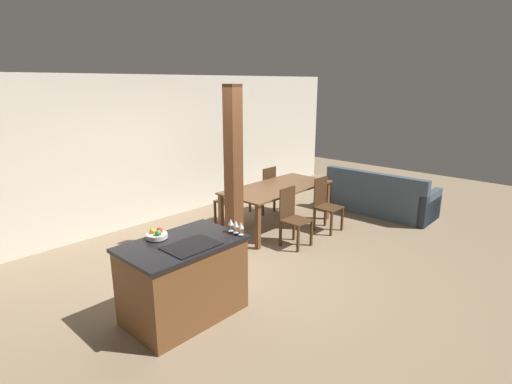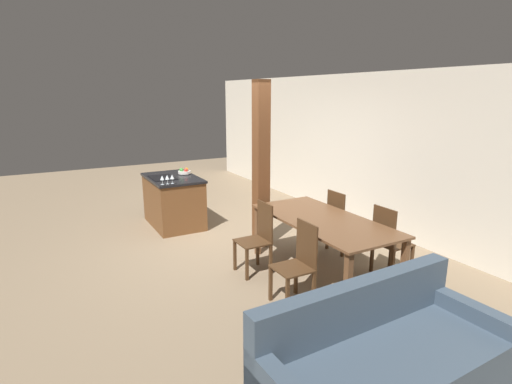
% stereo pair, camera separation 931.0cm
% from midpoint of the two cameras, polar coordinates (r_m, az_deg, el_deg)
% --- Properties ---
extents(ground_plane, '(16.00, 16.00, 0.00)m').
position_cam_midpoint_polar(ground_plane, '(4.11, -54.74, -28.77)').
color(ground_plane, '#847056').
extents(wall_back, '(11.20, 0.08, 2.70)m').
position_cam_midpoint_polar(wall_back, '(5.96, -54.69, -1.92)').
color(wall_back, silver).
rests_on(wall_back, ground_plane).
extents(kitchen_island, '(1.29, 0.83, 0.91)m').
position_cam_midpoint_polar(kitchen_island, '(4.03, -78.02, -27.80)').
color(kitchen_island, brown).
rests_on(kitchen_island, ground_plane).
extents(fruit_bowl, '(0.23, 0.23, 0.11)m').
position_cam_midpoint_polar(fruit_bowl, '(4.08, -79.52, -19.78)').
color(fruit_bowl, silver).
rests_on(fruit_bowl, kitchen_island).
extents(wine_glass_near, '(0.07, 0.07, 0.15)m').
position_cam_midpoint_polar(wine_glass_near, '(3.22, -74.90, -23.57)').
color(wine_glass_near, silver).
rests_on(wine_glass_near, kitchen_island).
extents(wine_glass_middle, '(0.07, 0.07, 0.15)m').
position_cam_midpoint_polar(wine_glass_middle, '(3.28, -74.20, -22.82)').
color(wine_glass_middle, silver).
rests_on(wine_glass_middle, kitchen_island).
extents(wine_glass_far, '(0.07, 0.07, 0.15)m').
position_cam_midpoint_polar(wine_glass_far, '(3.34, -73.54, -22.10)').
color(wine_glass_far, silver).
rests_on(wine_glass_far, kitchen_island).
extents(dining_table, '(2.09, 0.99, 0.77)m').
position_cam_midpoint_polar(dining_table, '(4.25, -33.51, -12.11)').
color(dining_table, brown).
rests_on(dining_table, ground_plane).
extents(dining_chair_near_left, '(0.40, 0.40, 0.95)m').
position_cam_midpoint_polar(dining_chair_near_left, '(3.66, -37.63, -20.71)').
color(dining_chair_near_left, '#472D19').
rests_on(dining_chair_near_left, ground_plane).
extents(dining_chair_near_right, '(0.40, 0.40, 0.95)m').
position_cam_midpoint_polar(dining_chair_near_right, '(3.84, -23.22, -16.83)').
color(dining_chair_near_right, '#472D19').
rests_on(dining_chair_near_right, ground_plane).
extents(dining_chair_far_left, '(0.40, 0.40, 0.95)m').
position_cam_midpoint_polar(dining_chair_far_left, '(4.92, -40.67, -12.14)').
color(dining_chair_far_left, '#472D19').
rests_on(dining_chair_far_left, ground_plane).
extents(dining_chair_far_right, '(0.40, 0.40, 0.95)m').
position_cam_midpoint_polar(dining_chair_far_right, '(5.06, -30.04, -9.69)').
color(dining_chair_far_right, '#472D19').
rests_on(dining_chair_far_right, ground_plane).
extents(couch, '(0.93, 2.08, 0.88)m').
position_cam_midpoint_polar(couch, '(4.48, -2.20, -13.45)').
color(couch, '#3D4C5B').
rests_on(couch, ground_plane).
extents(timber_post, '(0.21, 0.21, 2.54)m').
position_cam_midpoint_polar(timber_post, '(3.82, -53.06, -9.12)').
color(timber_post, brown).
rests_on(timber_post, ground_plane).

